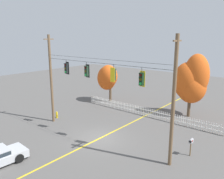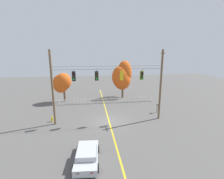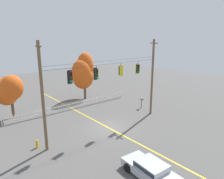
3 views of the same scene
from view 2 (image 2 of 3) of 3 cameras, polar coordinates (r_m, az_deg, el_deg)
name	(u,v)px [view 2 (image 2 of 3)]	position (r m, az deg, el deg)	size (l,w,h in m)	color
ground	(109,121)	(22.21, -1.03, -10.59)	(80.00, 80.00, 0.00)	#565451
lane_centerline_stripe	(109,121)	(22.21, -1.03, -10.59)	(0.16, 36.00, 0.01)	gold
signal_support_span	(109,86)	(20.78, -1.09, 1.13)	(13.65, 1.10, 9.03)	brown
traffic_signal_westbound_side	(74,76)	(20.51, -12.81, 4.34)	(0.43, 0.38, 1.39)	black
traffic_signal_northbound_secondary	(97,76)	(20.45, -5.19, 4.56)	(0.43, 0.38, 1.39)	black
traffic_signal_eastbound_side	(122,75)	(20.78, 3.24, 4.76)	(0.43, 0.38, 1.37)	black
traffic_signal_southbound_primary	(142,75)	(21.44, 10.07, 4.68)	(0.43, 0.38, 1.43)	black
white_picket_fence	(105,100)	(29.17, -2.54, -3.66)	(17.35, 0.06, 1.01)	white
autumn_maple_near_fence	(62,83)	(30.38, -16.54, 2.19)	(3.17, 2.55, 5.16)	brown
autumn_maple_mid	(122,77)	(32.07, 3.45, 4.27)	(3.79, 3.19, 7.06)	brown
parked_car	(87,155)	(14.88, -8.46, -21.10)	(2.17, 4.24, 1.15)	#B7BABF
fire_hydrant	(52,119)	(23.24, -19.54, -9.31)	(0.38, 0.22, 0.74)	gold
roadside_mailbox	(157,105)	(25.56, 15.03, -5.13)	(0.25, 0.44, 1.38)	brown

